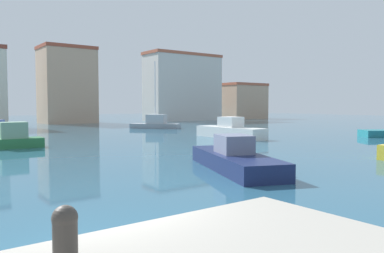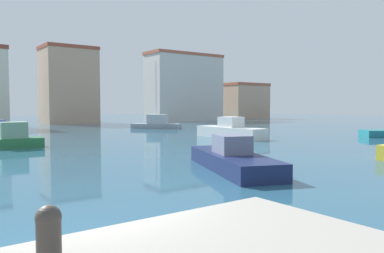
{
  "view_description": "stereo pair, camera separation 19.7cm",
  "coord_description": "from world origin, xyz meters",
  "px_view_note": "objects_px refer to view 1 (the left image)",
  "views": [
    {
      "loc": [
        -2.36,
        -6.09,
        2.77
      ],
      "look_at": [
        15.04,
        17.43,
        1.11
      ],
      "focal_mm": 36.05,
      "sensor_mm": 36.0,
      "label": 1
    },
    {
      "loc": [
        -2.2,
        -6.2,
        2.77
      ],
      "look_at": [
        15.04,
        17.43,
        1.11
      ],
      "focal_mm": 36.05,
      "sensor_mm": 36.0,
      "label": 2
    }
  ],
  "objects_px": {
    "motorboat_green_distant_north": "(8,139)",
    "motorboat_white_outer_mooring": "(230,131)",
    "mooring_bollard": "(65,233)",
    "motorboat_navy_behind_lamppost": "(235,159)",
    "sailboat_grey_mid_harbor": "(156,123)"
  },
  "relations": [
    {
      "from": "mooring_bollard",
      "to": "motorboat_white_outer_mooring",
      "type": "height_order",
      "value": "motorboat_white_outer_mooring"
    },
    {
      "from": "motorboat_green_distant_north",
      "to": "motorboat_white_outer_mooring",
      "type": "bearing_deg",
      "value": -9.0
    },
    {
      "from": "sailboat_grey_mid_harbor",
      "to": "mooring_bollard",
      "type": "bearing_deg",
      "value": -122.39
    },
    {
      "from": "mooring_bollard",
      "to": "motorboat_green_distant_north",
      "type": "height_order",
      "value": "mooring_bollard"
    },
    {
      "from": "motorboat_navy_behind_lamppost",
      "to": "motorboat_green_distant_north",
      "type": "xyz_separation_m",
      "value": [
        -6.06,
        14.49,
        0.12
      ]
    },
    {
      "from": "sailboat_grey_mid_harbor",
      "to": "motorboat_navy_behind_lamppost",
      "type": "distance_m",
      "value": 29.56
    },
    {
      "from": "motorboat_navy_behind_lamppost",
      "to": "motorboat_white_outer_mooring",
      "type": "bearing_deg",
      "value": 48.51
    },
    {
      "from": "sailboat_grey_mid_harbor",
      "to": "motorboat_navy_behind_lamppost",
      "type": "xyz_separation_m",
      "value": [
        -12.32,
        -26.87,
        -0.16
      ]
    },
    {
      "from": "motorboat_navy_behind_lamppost",
      "to": "motorboat_white_outer_mooring",
      "type": "distance_m",
      "value": 15.85
    },
    {
      "from": "motorboat_white_outer_mooring",
      "to": "motorboat_green_distant_north",
      "type": "relative_size",
      "value": 1.52
    },
    {
      "from": "sailboat_grey_mid_harbor",
      "to": "motorboat_white_outer_mooring",
      "type": "xyz_separation_m",
      "value": [
        -1.82,
        -15.0,
        -0.02
      ]
    },
    {
      "from": "mooring_bollard",
      "to": "motorboat_navy_behind_lamppost",
      "type": "distance_m",
      "value": 12.84
    },
    {
      "from": "mooring_bollard",
      "to": "motorboat_navy_behind_lamppost",
      "type": "bearing_deg",
      "value": 39.43
    },
    {
      "from": "motorboat_white_outer_mooring",
      "to": "motorboat_navy_behind_lamppost",
      "type": "bearing_deg",
      "value": -131.49
    },
    {
      "from": "mooring_bollard",
      "to": "sailboat_grey_mid_harbor",
      "type": "relative_size",
      "value": 0.08
    }
  ]
}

